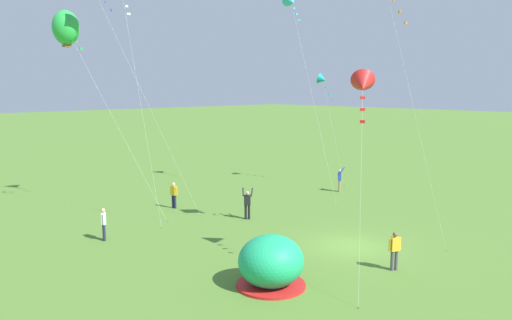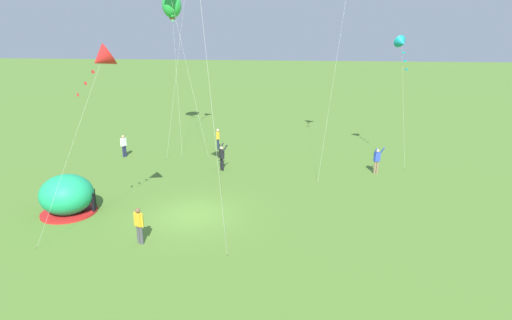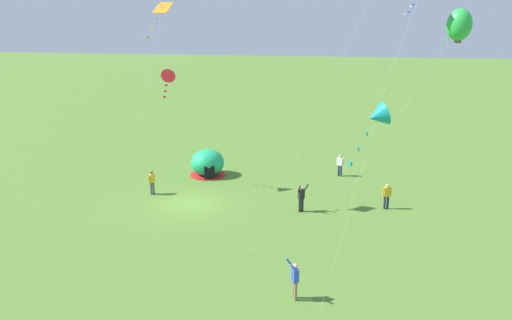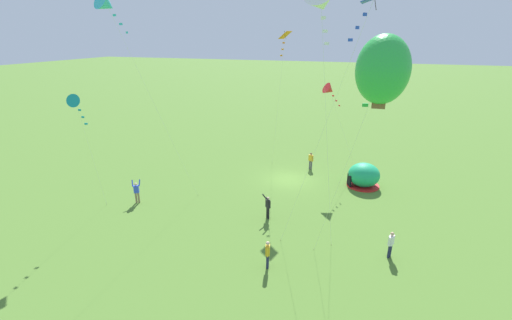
{
  "view_description": "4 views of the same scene",
  "coord_description": "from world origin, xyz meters",
  "px_view_note": "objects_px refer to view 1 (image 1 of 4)",
  "views": [
    {
      "loc": [
        -20.31,
        -14.06,
        7.94
      ],
      "look_at": [
        -1.78,
        5.1,
        4.03
      ],
      "focal_mm": 35.0,
      "sensor_mm": 36.0,
      "label": 1
    },
    {
      "loc": [
        6.14,
        -18.37,
        8.87
      ],
      "look_at": [
        2.65,
        4.28,
        1.85
      ],
      "focal_mm": 28.0,
      "sensor_mm": 36.0,
      "label": 2
    },
    {
      "loc": [
        29.75,
        10.67,
        11.79
      ],
      "look_at": [
        2.64,
        5.08,
        4.1
      ],
      "focal_mm": 35.0,
      "sensor_mm": 36.0,
      "label": 3
    },
    {
      "loc": [
        -6.47,
        28.55,
        12.6
      ],
      "look_at": [
        2.41,
        2.26,
        2.42
      ],
      "focal_mm": 24.0,
      "sensor_mm": 36.0,
      "label": 4
    }
  ],
  "objects_px": {
    "person_flying_kite": "(247,203)",
    "kite_red": "(363,85)",
    "kite_green": "(66,28)",
    "person_center_field": "(340,179)",
    "kite_teal": "(322,79)",
    "popup_tent": "(271,262)",
    "person_with_toddler": "(104,222)",
    "person_near_tent": "(174,194)",
    "kite_cyan": "(291,2)",
    "person_far_back": "(395,249)"
  },
  "relations": [
    {
      "from": "person_center_field",
      "to": "kite_green",
      "type": "relative_size",
      "value": 0.15
    },
    {
      "from": "person_far_back",
      "to": "kite_teal",
      "type": "xyz_separation_m",
      "value": [
        13.16,
        14.61,
        7.57
      ]
    },
    {
      "from": "person_flying_kite",
      "to": "kite_red",
      "type": "xyz_separation_m",
      "value": [
        -2.65,
        -9.77,
        7.04
      ]
    },
    {
      "from": "kite_cyan",
      "to": "person_with_toddler",
      "type": "bearing_deg",
      "value": -173.2
    },
    {
      "from": "person_center_field",
      "to": "kite_teal",
      "type": "height_order",
      "value": "kite_teal"
    },
    {
      "from": "person_flying_kite",
      "to": "kite_cyan",
      "type": "relative_size",
      "value": 0.13
    },
    {
      "from": "kite_teal",
      "to": "kite_green",
      "type": "distance_m",
      "value": 19.49
    },
    {
      "from": "person_near_tent",
      "to": "person_flying_kite",
      "type": "xyz_separation_m",
      "value": [
        1.61,
        -5.37,
        0.03
      ]
    },
    {
      "from": "person_flying_kite",
      "to": "kite_teal",
      "type": "height_order",
      "value": "kite_teal"
    },
    {
      "from": "person_near_tent",
      "to": "person_far_back",
      "type": "distance_m",
      "value": 16.07
    },
    {
      "from": "person_far_back",
      "to": "kite_red",
      "type": "distance_m",
      "value": 7.27
    },
    {
      "from": "person_flying_kite",
      "to": "person_center_field",
      "type": "distance_m",
      "value": 10.58
    },
    {
      "from": "person_near_tent",
      "to": "kite_red",
      "type": "xyz_separation_m",
      "value": [
        -1.03,
        -15.14,
        7.07
      ]
    },
    {
      "from": "popup_tent",
      "to": "person_flying_kite",
      "type": "relative_size",
      "value": 1.49
    },
    {
      "from": "person_center_field",
      "to": "kite_red",
      "type": "height_order",
      "value": "kite_red"
    },
    {
      "from": "kite_teal",
      "to": "popup_tent",
      "type": "bearing_deg",
      "value": -146.52
    },
    {
      "from": "person_far_back",
      "to": "kite_red",
      "type": "bearing_deg",
      "value": 147.01
    },
    {
      "from": "person_with_toddler",
      "to": "kite_cyan",
      "type": "bearing_deg",
      "value": 6.8
    },
    {
      "from": "person_with_toddler",
      "to": "kite_teal",
      "type": "distance_m",
      "value": 21.66
    },
    {
      "from": "kite_red",
      "to": "kite_cyan",
      "type": "bearing_deg",
      "value": 51.71
    },
    {
      "from": "popup_tent",
      "to": "kite_cyan",
      "type": "distance_m",
      "value": 23.19
    },
    {
      "from": "kite_teal",
      "to": "kite_green",
      "type": "height_order",
      "value": "kite_green"
    },
    {
      "from": "person_far_back",
      "to": "kite_teal",
      "type": "bearing_deg",
      "value": 47.99
    },
    {
      "from": "person_with_toddler",
      "to": "kite_teal",
      "type": "xyz_separation_m",
      "value": [
        20.22,
        1.81,
        7.57
      ]
    },
    {
      "from": "person_far_back",
      "to": "person_flying_kite",
      "type": "relative_size",
      "value": 0.91
    },
    {
      "from": "person_with_toddler",
      "to": "kite_cyan",
      "type": "distance_m",
      "value": 21.28
    },
    {
      "from": "popup_tent",
      "to": "person_with_toddler",
      "type": "relative_size",
      "value": 1.63
    },
    {
      "from": "person_near_tent",
      "to": "person_center_field",
      "type": "bearing_deg",
      "value": -20.04
    },
    {
      "from": "person_with_toddler",
      "to": "kite_teal",
      "type": "bearing_deg",
      "value": 5.12
    },
    {
      "from": "person_near_tent",
      "to": "kite_teal",
      "type": "height_order",
      "value": "kite_teal"
    },
    {
      "from": "kite_teal",
      "to": "kite_cyan",
      "type": "distance_m",
      "value": 6.73
    },
    {
      "from": "person_near_tent",
      "to": "person_flying_kite",
      "type": "bearing_deg",
      "value": -73.26
    },
    {
      "from": "kite_cyan",
      "to": "person_near_tent",
      "type": "bearing_deg",
      "value": 172.55
    },
    {
      "from": "person_near_tent",
      "to": "kite_cyan",
      "type": "xyz_separation_m",
      "value": [
        9.89,
        -1.29,
        13.22
      ]
    },
    {
      "from": "popup_tent",
      "to": "person_with_toddler",
      "type": "bearing_deg",
      "value": 100.67
    },
    {
      "from": "person_flying_kite",
      "to": "kite_teal",
      "type": "distance_m",
      "value": 14.65
    },
    {
      "from": "kite_red",
      "to": "kite_cyan",
      "type": "xyz_separation_m",
      "value": [
        10.93,
        13.84,
        6.15
      ]
    },
    {
      "from": "popup_tent",
      "to": "kite_red",
      "type": "bearing_deg",
      "value": -23.27
    },
    {
      "from": "kite_red",
      "to": "kite_teal",
      "type": "relative_size",
      "value": 0.96
    },
    {
      "from": "popup_tent",
      "to": "person_near_tent",
      "type": "relative_size",
      "value": 1.63
    },
    {
      "from": "person_near_tent",
      "to": "person_with_toddler",
      "type": "relative_size",
      "value": 1.0
    },
    {
      "from": "person_with_toddler",
      "to": "kite_cyan",
      "type": "xyz_separation_m",
      "value": [
        16.56,
        1.97,
        13.22
      ]
    },
    {
      "from": "popup_tent",
      "to": "person_near_tent",
      "type": "distance_m",
      "value": 14.35
    },
    {
      "from": "person_flying_kite",
      "to": "kite_green",
      "type": "height_order",
      "value": "kite_green"
    },
    {
      "from": "person_flying_kite",
      "to": "kite_green",
      "type": "bearing_deg",
      "value": 124.08
    },
    {
      "from": "person_center_field",
      "to": "kite_teal",
      "type": "relative_size",
      "value": 0.21
    },
    {
      "from": "person_center_field",
      "to": "kite_cyan",
      "type": "distance_m",
      "value": 13.74
    },
    {
      "from": "person_far_back",
      "to": "person_center_field",
      "type": "distance_m",
      "value": 16.54
    },
    {
      "from": "person_far_back",
      "to": "kite_cyan",
      "type": "relative_size",
      "value": 0.12
    },
    {
      "from": "kite_teal",
      "to": "kite_green",
      "type": "xyz_separation_m",
      "value": [
        -18.4,
        5.64,
        3.04
      ]
    }
  ]
}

